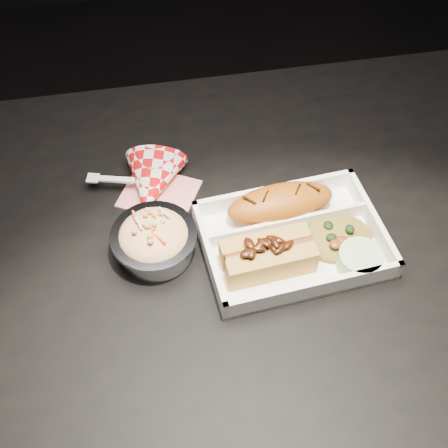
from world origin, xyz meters
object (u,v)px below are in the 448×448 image
Objects in this scene: food_tray at (292,242)px; hotdog at (268,255)px; dining_table at (270,281)px; fried_pastry at (281,203)px; foil_coleslaw_cup at (154,239)px; napkin_fork at (151,183)px.

food_tray is 0.06m from hotdog.
food_tray is at bearing -3.66° from dining_table.
dining_table is 0.14m from fried_pastry.
food_tray is at bearing 30.54° from hotdog.
foil_coleslaw_cup reaches higher than fried_pastry.
fried_pastry is at bearing 69.35° from dining_table.
fried_pastry is at bearing 61.01° from hotdog.
hotdog is (-0.04, -0.03, 0.02)m from food_tray.
dining_table is at bearing 171.65° from food_tray.
foil_coleslaw_cup is (-0.19, 0.03, 0.02)m from food_tray.
hotdog is (-0.04, -0.09, 0.00)m from fried_pastry.
foil_coleslaw_cup is at bearing 167.86° from food_tray.
napkin_fork is (0.01, 0.12, -0.01)m from foil_coleslaw_cup.
food_tray is 0.23m from napkin_fork.
hotdog is (-0.02, -0.03, 0.12)m from dining_table.
food_tray is at bearing -22.27° from napkin_fork.
foil_coleslaw_cup is 0.12m from napkin_fork.
fried_pastry is 1.24× the size of hotdog.
dining_table is 9.30× the size of hotdog.
fried_pastry is at bearing 90.00° from food_tray.
dining_table is 10.03× the size of foil_coleslaw_cup.
fried_pastry is 0.19m from foil_coleslaw_cup.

